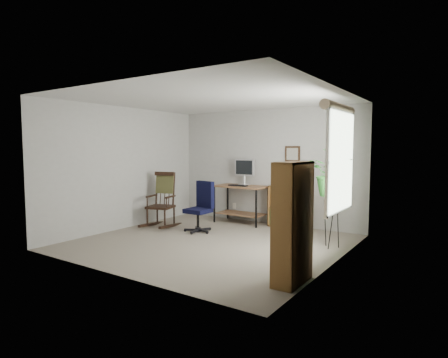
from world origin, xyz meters
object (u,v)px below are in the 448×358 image
Objects in this scene: rocking_chair at (160,199)px; low_bookshelf at (288,207)px; desk at (241,204)px; tall_bookshelf at (293,223)px; office_chair at (198,207)px.

low_bookshelf is (2.18, 1.38, -0.14)m from rocking_chair.
tall_bookshelf reaches higher than desk.
desk is at bearing 130.92° from tall_bookshelf.
office_chair is at bearing -101.00° from desk.
office_chair reaches higher than low_bookshelf.
office_chair is (-0.23, -1.20, 0.09)m from desk.
low_bookshelf is (1.27, 1.32, -0.07)m from office_chair.
rocking_chair reaches higher than office_chair.
desk is 1.14× the size of office_chair.
rocking_chair reaches higher than low_bookshelf.
rocking_chair is at bearing -147.74° from low_bookshelf.
rocking_chair is 2.58m from low_bookshelf.
desk is at bearing 87.79° from office_chair.
desk is at bearing 32.42° from rocking_chair.
rocking_chair is 3.79m from tall_bookshelf.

